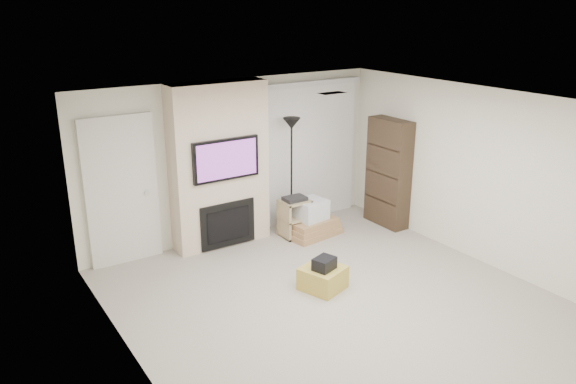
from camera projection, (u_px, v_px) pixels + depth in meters
floor at (341, 305)px, 6.98m from camera, size 5.00×5.50×0.00m
ceiling at (347, 105)px, 6.18m from camera, size 5.00×5.50×0.00m
wall_back at (234, 159)px, 8.76m from camera, size 5.00×0.00×2.50m
wall_front at (563, 315)px, 4.39m from camera, size 5.00×0.00×2.50m
wall_left at (136, 262)px, 5.28m from camera, size 0.00×5.50×2.50m
wall_right at (484, 177)px, 7.87m from camera, size 0.00×5.50×2.50m
hvac_vent at (332, 93)px, 7.02m from camera, size 0.35×0.18×0.01m
ottoman at (323, 278)px, 7.35m from camera, size 0.63×0.63×0.30m
black_bag at (324, 264)px, 7.23m from camera, size 0.34×0.30×0.16m
fireplace_wall at (220, 167)px, 8.41m from camera, size 1.50×0.47×2.50m
entry_door at (122, 192)px, 7.86m from camera, size 1.02×0.11×2.14m
vertical_blinds at (309, 147)px, 9.43m from camera, size 1.98×0.10×2.37m
floor_lamp at (292, 143)px, 8.82m from camera, size 0.28×0.28×1.88m
av_stand at (295, 215)px, 8.97m from camera, size 0.45×0.38×0.66m
box_stack at (310, 221)px, 9.06m from camera, size 0.95×0.76×0.58m
bookshelf at (388, 173)px, 9.28m from camera, size 0.30×0.80×1.80m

